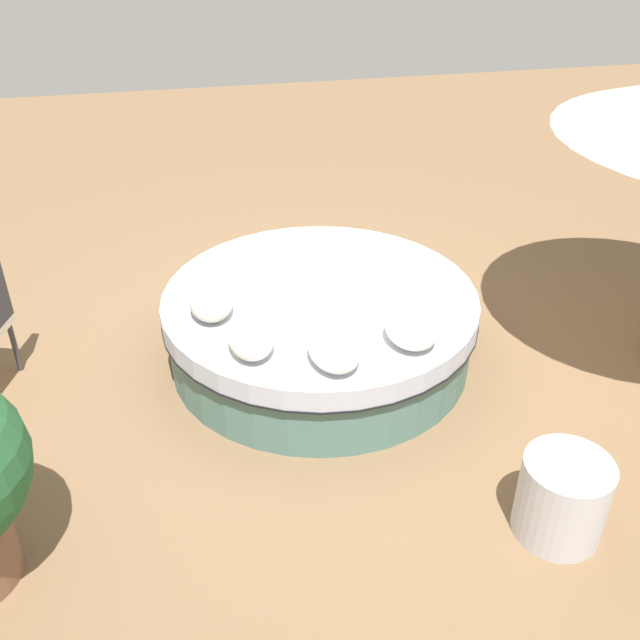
{
  "coord_description": "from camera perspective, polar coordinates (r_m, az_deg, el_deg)",
  "views": [
    {
      "loc": [
        -4.42,
        0.92,
        3.23
      ],
      "look_at": [
        0.0,
        0.0,
        0.34
      ],
      "focal_mm": 40.46,
      "sensor_mm": 36.0,
      "label": 1
    }
  ],
  "objects": [
    {
      "name": "round_bed",
      "position": [
        5.39,
        -0.0,
        -0.44
      ],
      "size": [
        2.32,
        2.32,
        0.56
      ],
      "color": "#4C726B",
      "rests_on": "ground_plane"
    },
    {
      "name": "throw_pillow_2",
      "position": [
        4.5,
        1.11,
        -2.24
      ],
      "size": [
        0.49,
        0.33,
        0.19
      ],
      "primitive_type": "ellipsoid",
      "color": "white",
      "rests_on": "round_bed"
    },
    {
      "name": "side_table",
      "position": [
        4.32,
        18.6,
        -13.17
      ],
      "size": [
        0.5,
        0.5,
        0.5
      ],
      "primitive_type": "cylinder",
      "color": "#B7B7BC",
      "rests_on": "ground_plane"
    },
    {
      "name": "throw_pillow_3",
      "position": [
        4.71,
        7.24,
        -0.64
      ],
      "size": [
        0.43,
        0.34,
        0.22
      ],
      "primitive_type": "ellipsoid",
      "color": "white",
      "rests_on": "round_bed"
    },
    {
      "name": "ground_plane",
      "position": [
        5.56,
        -0.0,
        -2.92
      ],
      "size": [
        16.0,
        16.0,
        0.0
      ],
      "primitive_type": "plane",
      "color": "brown"
    },
    {
      "name": "throw_pillow_0",
      "position": [
        5.02,
        -8.62,
        1.4
      ],
      "size": [
        0.43,
        0.3,
        0.2
      ],
      "primitive_type": "ellipsoid",
      "color": "beige",
      "rests_on": "round_bed"
    },
    {
      "name": "throw_pillow_1",
      "position": [
        4.62,
        -5.49,
        -1.37
      ],
      "size": [
        0.46,
        0.3,
        0.2
      ],
      "primitive_type": "ellipsoid",
      "color": "silver",
      "rests_on": "round_bed"
    }
  ]
}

